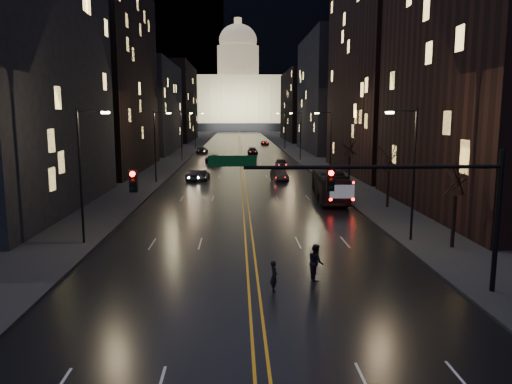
{
  "coord_description": "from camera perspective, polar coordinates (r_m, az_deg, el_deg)",
  "views": [
    {
      "loc": [
        -0.79,
        -22.62,
        8.62
      ],
      "look_at": [
        0.49,
        10.94,
        3.35
      ],
      "focal_mm": 35.0,
      "sensor_mm": 36.0,
      "label": 1
    }
  ],
  "objects": [
    {
      "name": "building_left_dist",
      "position": [
        163.9,
        -9.4,
        9.99
      ],
      "size": [
        12.0,
        40.0,
        24.0
      ],
      "primitive_type": "cube",
      "color": "black",
      "rests_on": "ground"
    },
    {
      "name": "building_left_far",
      "position": [
        116.39,
        -12.34,
        9.4
      ],
      "size": [
        12.0,
        34.0,
        20.0
      ],
      "primitive_type": "cube",
      "color": "black",
      "rests_on": "ground"
    },
    {
      "name": "streetlamp_right_far",
      "position": [
        93.41,
        5.0,
        6.72
      ],
      "size": [
        2.13,
        0.25,
        9.0
      ],
      "color": "black",
      "rests_on": "ground"
    },
    {
      "name": "sidewalk_right",
      "position": [
        153.57,
        3.37,
        5.72
      ],
      "size": [
        8.0,
        320.0,
        0.16
      ],
      "primitive_type": "cube",
      "color": "black",
      "rests_on": "ground"
    },
    {
      "name": "tree_right_mid",
      "position": [
        46.88,
        14.97,
        3.61
      ],
      "size": [
        2.4,
        2.4,
        6.65
      ],
      "color": "black",
      "rests_on": "ground"
    },
    {
      "name": "streetlamp_left_far",
      "position": [
        93.22,
        -8.4,
        6.65
      ],
      "size": [
        2.13,
        0.25,
        9.0
      ],
      "color": "black",
      "rests_on": "ground"
    },
    {
      "name": "pedestrian_a",
      "position": [
        24.66,
        2.07,
        -9.62
      ],
      "size": [
        0.4,
        0.59,
        1.56
      ],
      "primitive_type": "imported",
      "rotation": [
        0.0,
        0.0,
        1.62
      ],
      "color": "black",
      "rests_on": "ground"
    },
    {
      "name": "streetlamp_left_mid",
      "position": [
        63.51,
        -11.31,
        5.56
      ],
      "size": [
        2.13,
        0.25,
        9.0
      ],
      "color": "black",
      "rests_on": "ground"
    },
    {
      "name": "streetlamp_left_dist",
      "position": [
        123.08,
        -6.9,
        7.21
      ],
      "size": [
        2.13,
        0.25,
        9.0
      ],
      "color": "black",
      "rests_on": "ground"
    },
    {
      "name": "building_right_dist",
      "position": [
        164.09,
        5.54,
        9.71
      ],
      "size": [
        12.0,
        40.0,
        22.0
      ],
      "primitive_type": "cube",
      "color": "black",
      "rests_on": "ground"
    },
    {
      "name": "center_line",
      "position": [
        152.86,
        -1.88,
        5.7
      ],
      "size": [
        0.62,
        320.0,
        0.01
      ],
      "primitive_type": "cube",
      "color": "orange",
      "rests_on": "road"
    },
    {
      "name": "oncoming_car_d",
      "position": [
        110.47,
        -6.19,
        4.78
      ],
      "size": [
        2.53,
        5.27,
        1.48
      ],
      "primitive_type": "imported",
      "rotation": [
        0.0,
        0.0,
        3.05
      ],
      "color": "black",
      "rests_on": "ground"
    },
    {
      "name": "road",
      "position": [
        152.86,
        -1.88,
        5.69
      ],
      "size": [
        20.0,
        320.0,
        0.02
      ],
      "primitive_type": "cube",
      "color": "black",
      "rests_on": "ground"
    },
    {
      "name": "oncoming_car_c",
      "position": [
        88.92,
        -4.78,
        3.82
      ],
      "size": [
        3.13,
        5.76,
        1.53
      ],
      "primitive_type": "imported",
      "rotation": [
        0.0,
        0.0,
        3.03
      ],
      "color": "black",
      "rests_on": "ground"
    },
    {
      "name": "receding_car_b",
      "position": [
        79.71,
        2.89,
        3.28
      ],
      "size": [
        2.09,
        4.75,
        1.59
      ],
      "primitive_type": "imported",
      "rotation": [
        0.0,
        0.0,
        -0.05
      ],
      "color": "black",
      "rests_on": "ground"
    },
    {
      "name": "building_right_mid",
      "position": [
        116.75,
        8.74,
        10.97
      ],
      "size": [
        12.0,
        34.0,
        26.0
      ],
      "primitive_type": "cube",
      "color": "black",
      "rests_on": "ground"
    },
    {
      "name": "bus",
      "position": [
        50.68,
        8.41,
        0.78
      ],
      "size": [
        3.23,
        11.1,
        3.05
      ],
      "primitive_type": "imported",
      "rotation": [
        0.0,
        0.0,
        -0.06
      ],
      "color": "black",
      "rests_on": "ground"
    },
    {
      "name": "tree_right_far",
      "position": [
        62.3,
        10.66,
        5.0
      ],
      "size": [
        2.4,
        2.4,
        6.65
      ],
      "color": "black",
      "rests_on": "ground"
    },
    {
      "name": "streetlamp_left_near",
      "position": [
        34.3,
        -19.17,
        2.51
      ],
      "size": [
        2.13,
        0.25,
        9.0
      ],
      "color": "black",
      "rests_on": "ground"
    },
    {
      "name": "oncoming_car_a",
      "position": [
        65.7,
        -6.27,
        2.03
      ],
      "size": [
        2.15,
        4.75,
        1.58
      ],
      "primitive_type": "imported",
      "rotation": [
        0.0,
        0.0,
        3.08
      ],
      "color": "black",
      "rests_on": "ground"
    },
    {
      "name": "building_left_near",
      "position": [
        49.04,
        -27.02,
        10.75
      ],
      "size": [
        12.0,
        28.0,
        22.0
      ],
      "primitive_type": "cube",
      "color": "black",
      "rests_on": "ground"
    },
    {
      "name": "ground",
      "position": [
        24.22,
        -0.17,
        -11.93
      ],
      "size": [
        900.0,
        900.0,
        0.0
      ],
      "primitive_type": "plane",
      "color": "black",
      "rests_on": "ground"
    },
    {
      "name": "streetlamp_right_dist",
      "position": [
        123.21,
        3.26,
        7.27
      ],
      "size": [
        2.13,
        0.25,
        9.0
      ],
      "color": "black",
      "rests_on": "ground"
    },
    {
      "name": "receding_car_d",
      "position": [
        140.31,
        1.01,
        5.65
      ],
      "size": [
        2.13,
        4.47,
        1.23
      ],
      "primitive_type": "imported",
      "rotation": [
        0.0,
        0.0,
        0.02
      ],
      "color": "black",
      "rests_on": "ground"
    },
    {
      "name": "building_left_mid",
      "position": [
        79.42,
        -17.33,
        12.41
      ],
      "size": [
        12.0,
        30.0,
        28.0
      ],
      "primitive_type": "cube",
      "color": "black",
      "rests_on": "ground"
    },
    {
      "name": "receding_car_c",
      "position": [
        106.35,
        -0.4,
        4.67
      ],
      "size": [
        2.17,
        5.13,
        1.48
      ],
      "primitive_type": "imported",
      "rotation": [
        0.0,
        0.0,
        0.02
      ],
      "color": "black",
      "rests_on": "ground"
    },
    {
      "name": "pedestrian_b",
      "position": [
        26.48,
        6.86,
        -7.94
      ],
      "size": [
        0.63,
        1.0,
        1.94
      ],
      "primitive_type": "imported",
      "rotation": [
        0.0,
        0.0,
        1.69
      ],
      "color": "black",
      "rests_on": "ground"
    },
    {
      "name": "oncoming_car_b",
      "position": [
        65.14,
        -7.0,
        1.91
      ],
      "size": [
        2.1,
        4.66,
        1.49
      ],
      "primitive_type": "imported",
      "rotation": [
        0.0,
        0.0,
        3.02
      ],
      "color": "black",
      "rests_on": "ground"
    },
    {
      "name": "tree_right_near",
      "position": [
        33.83,
        21.91,
        1.32
      ],
      "size": [
        2.4,
        2.4,
        6.65
      ],
      "color": "black",
      "rests_on": "ground"
    },
    {
      "name": "mountain_ridge",
      "position": [
        408.58,
        3.74,
        16.84
      ],
      "size": [
        520.0,
        60.0,
        130.0
      ],
      "primitive_type": "cube",
      "color": "black",
      "rests_on": "ground"
    },
    {
      "name": "streetlamp_right_near",
      "position": [
        34.8,
        17.33,
        2.68
      ],
      "size": [
        2.13,
        0.25,
        9.0
      ],
      "color": "black",
      "rests_on": "ground"
    },
    {
      "name": "building_right_tall",
      "position": [
        76.52,
        15.02,
        16.43
      ],
      "size": [
        12.0,
        30.0,
        38.0
      ],
      "primitive_type": "cube",
      "color": "black",
      "rests_on": "ground"
    },
    {
      "name": "receding_car_a",
      "position": [
        64.46,
        2.67,
        1.91
      ],
      "size": [
        2.16,
        4.78,
        1.52
      ],
      "primitive_type": "imported",
      "rotation": [
        0.0,
        0.0,
        0.12
      ],
      "color": "black",
      "rests_on": "ground"
    },
    {
      "name": "traffic_signal",
      "position": [
        23.84,
        14.16,
        0.16
      ],
      "size": [
        17.29,
        0.45,
        7.0
      ],
      "color": "black",
      "rests_on": "ground"
    },
    {
      "name": "capitol",
      "position": [
        272.75,
        -2.04,
        10.71
      ],
      "size": [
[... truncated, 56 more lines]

